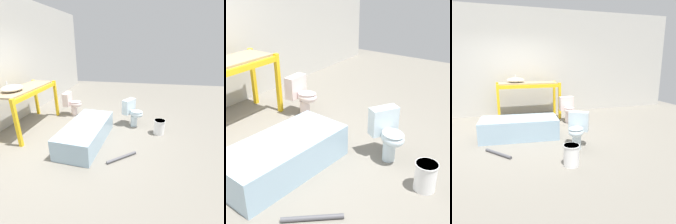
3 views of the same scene
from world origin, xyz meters
TOP-DOWN VIEW (x-y plane):
  - ground_plane at (0.00, 0.00)m, footprint 12.00×12.00m
  - warehouse_wall_rear at (0.00, 2.11)m, footprint 10.80×0.08m
  - shelving_rack at (0.32, 1.46)m, footprint 1.77×0.71m
  - sink_basin at (-0.02, 1.50)m, footprint 0.49×0.40m
  - bathtub_main at (-0.11, -0.18)m, footprint 1.71×0.90m
  - toilet_near at (0.89, -1.11)m, footprint 0.55×0.60m
  - toilet_far at (1.28, 0.71)m, footprint 0.38×0.51m
  - bucket_white at (0.54, -1.77)m, footprint 0.27×0.27m
  - loose_pipe at (-0.58, -1.02)m, footprint 0.46×0.53m

SIDE VIEW (x-z plane):
  - ground_plane at x=0.00m, z-range 0.00..0.00m
  - loose_pipe at x=-0.58m, z-range 0.00..0.05m
  - bucket_white at x=0.54m, z-range 0.01..0.36m
  - bathtub_main at x=-0.11m, z-range 0.03..0.47m
  - toilet_near at x=0.89m, z-range 0.05..0.74m
  - toilet_far at x=1.28m, z-range 0.05..0.74m
  - shelving_rack at x=0.32m, z-range 0.34..1.39m
  - sink_basin at x=-0.02m, z-range 1.01..1.23m
  - warehouse_wall_rear at x=0.00m, z-range 0.00..3.20m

